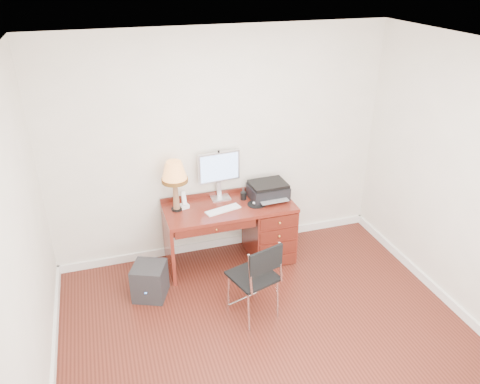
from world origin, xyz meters
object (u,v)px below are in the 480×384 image
object	(u,v)px
phone	(184,203)
chair	(255,274)
monitor	(219,170)
desk	(255,226)
equipment_box	(150,281)
printer	(268,190)
leg_lamp	(174,175)

from	to	relation	value
phone	chair	xyz separation A→B (m)	(0.46, -1.17, -0.27)
monitor	desk	bearing A→B (deg)	-37.41
monitor	equipment_box	world-z (taller)	monitor
monitor	equipment_box	xyz separation A→B (m)	(-0.97, -0.63, -0.92)
monitor	printer	distance (m)	0.63
desk	leg_lamp	bearing A→B (deg)	175.02
phone	equipment_box	size ratio (longest dim) A/B	0.52
monitor	equipment_box	size ratio (longest dim) A/B	1.48
printer	leg_lamp	bearing A→B (deg)	176.91
printer	leg_lamp	xyz separation A→B (m)	(-1.09, 0.02, 0.34)
monitor	printer	xyz separation A→B (m)	(0.55, -0.17, -0.27)
chair	leg_lamp	bearing A→B (deg)	98.48
desk	printer	world-z (taller)	printer
desk	printer	xyz separation A→B (m)	(0.18, 0.06, 0.43)
printer	phone	world-z (taller)	phone
printer	equipment_box	size ratio (longest dim) A/B	1.16
desk	equipment_box	distance (m)	1.41
printer	monitor	bearing A→B (deg)	160.32
desk	equipment_box	bearing A→B (deg)	-163.46
monitor	leg_lamp	world-z (taller)	leg_lamp
chair	equipment_box	world-z (taller)	chair
desk	monitor	size ratio (longest dim) A/B	2.60
leg_lamp	chair	bearing A→B (deg)	-64.41
desk	leg_lamp	distance (m)	1.20
phone	equipment_box	world-z (taller)	phone
monitor	printer	bearing A→B (deg)	-22.68
monitor	equipment_box	distance (m)	1.47
phone	desk	bearing A→B (deg)	-21.57
printer	equipment_box	xyz separation A→B (m)	(-1.51, -0.46, -0.65)
chair	phone	bearing A→B (deg)	94.18
monitor	leg_lamp	bearing A→B (deg)	-169.42
leg_lamp	equipment_box	bearing A→B (deg)	-131.25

